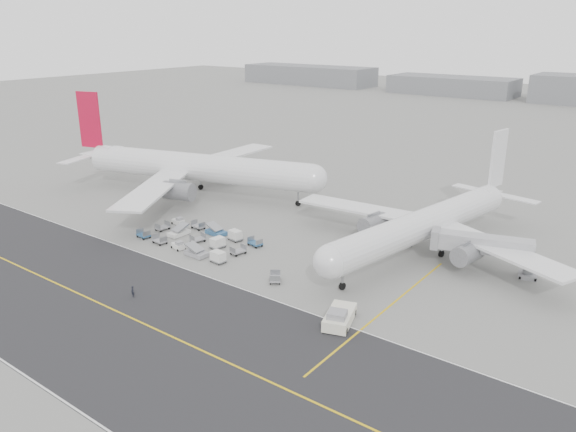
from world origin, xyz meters
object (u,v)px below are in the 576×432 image
Objects in this scene: airliner_b at (427,223)px; pushback_tug at (339,317)px; airliner_a at (193,167)px; ground_crew_a at (133,292)px; jet_bridge at (484,246)px.

airliner_b is 30.71m from pushback_tug.
airliner_a is 1.19× the size of airliner_b.
airliner_a is at bearing -170.95° from airliner_b.
airliner_b is 50.16m from ground_crew_a.
airliner_b is at bearing 74.54° from pushback_tug.
pushback_tug is 0.54× the size of jet_bridge.
ground_crew_a is at bearing -175.73° from pushback_tug.
airliner_b is 30.45× the size of ground_crew_a.
jet_bridge reaches higher than ground_crew_a.
jet_bridge is 55.05m from ground_crew_a.
ground_crew_a is at bearing -159.73° from airliner_a.
jet_bridge is at bearing 53.79° from pushback_tug.
pushback_tug is at bearing -133.62° from airliner_a.
airliner_b is at bearing -106.96° from airliner_a.
airliner_b reaches higher than jet_bridge.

